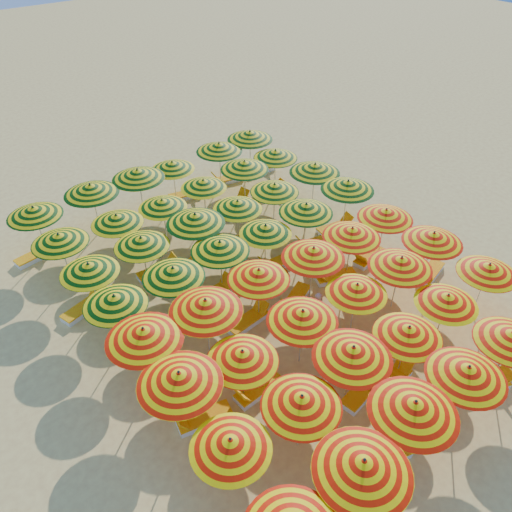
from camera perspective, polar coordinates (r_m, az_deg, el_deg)
name	(u,v)px	position (r m, az deg, el deg)	size (l,w,h in m)	color
ground	(264,293)	(20.12, 0.88, -4.29)	(120.00, 120.00, 0.00)	#E8C867
umbrella_1	(363,466)	(13.08, 12.15, -22.40)	(2.93, 2.93, 2.61)	silver
umbrella_2	(414,407)	(14.34, 17.64, -16.16)	(2.79, 2.79, 2.59)	silver
umbrella_3	(467,372)	(15.77, 23.01, -12.10)	(2.83, 2.83, 2.46)	silver
umbrella_4	(511,337)	(17.46, 27.17, -8.23)	(2.80, 2.80, 2.37)	silver
umbrella_6	(230,444)	(13.47, -2.93, -20.67)	(2.65, 2.65, 2.28)	silver
umbrella_7	(302,401)	(14.09, 5.24, -16.18)	(2.68, 2.68, 2.41)	silver
umbrella_8	(353,352)	(15.21, 11.02, -10.76)	(2.79, 2.79, 2.56)	silver
umbrella_9	(408,332)	(16.48, 17.01, -8.28)	(2.74, 2.74, 2.33)	silver
umbrella_10	(447,299)	(18.10, 21.01, -4.66)	(2.78, 2.78, 2.27)	silver
umbrella_11	(488,269)	(19.93, 25.03, -1.34)	(2.72, 2.72, 2.33)	silver
umbrella_12	(179,378)	(14.43, -8.75, -13.63)	(2.59, 2.59, 2.61)	silver
umbrella_13	(242,356)	(15.11, -1.56, -11.34)	(2.84, 2.84, 2.34)	silver
umbrella_14	(303,316)	(16.14, 5.35, -6.82)	(2.37, 2.37, 2.49)	silver
umbrella_15	(357,289)	(17.62, 11.45, -3.70)	(2.57, 2.57, 2.30)	silver
umbrella_16	(401,263)	(18.86, 16.23, -0.73)	(2.71, 2.71, 2.50)	silver
umbrella_17	(433,237)	(20.55, 19.59, 2.01)	(2.77, 2.77, 2.50)	silver
umbrella_18	(144,334)	(15.77, -12.70, -8.71)	(3.14, 3.14, 2.59)	silver
umbrella_19	(206,305)	(16.34, -5.78, -5.63)	(2.58, 2.58, 2.61)	silver
umbrella_20	(259,274)	(17.71, 0.32, -2.09)	(2.32, 2.32, 2.42)	silver
umbrella_21	(313,253)	(18.62, 6.58, 0.37)	(2.79, 2.79, 2.54)	silver
umbrella_22	(352,233)	(20.03, 10.92, 2.64)	(2.72, 2.72, 2.47)	silver
umbrella_23	(386,214)	(21.49, 14.61, 4.67)	(2.98, 2.98, 2.46)	silver
umbrella_24	(115,300)	(17.45, -15.84, -4.89)	(2.53, 2.53, 2.34)	silver
umbrella_25	(173,272)	(18.03, -9.44, -1.86)	(2.62, 2.62, 2.42)	silver
umbrella_26	(220,246)	(19.05, -4.14, 1.13)	(2.62, 2.62, 2.43)	silver
umbrella_27	(266,229)	(20.14, 1.10, 3.06)	(2.57, 2.57, 2.28)	silver
umbrella_28	(306,208)	(21.28, 5.75, 5.46)	(2.97, 2.97, 2.46)	silver
umbrella_29	(348,185)	(23.01, 10.45, 7.95)	(3.10, 3.10, 2.57)	silver
umbrella_30	(89,268)	(19.11, -18.56, -1.32)	(2.24, 2.24, 2.31)	silver
umbrella_31	(141,242)	(19.89, -12.97, 1.60)	(2.30, 2.30, 2.33)	silver
umbrella_32	(195,219)	(20.47, -6.95, 4.26)	(2.59, 2.59, 2.57)	silver
umbrella_33	(238,205)	(21.69, -2.12, 5.88)	(2.59, 2.59, 2.30)	silver
umbrella_34	(275,188)	(22.80, 2.14, 7.78)	(2.52, 2.52, 2.37)	silver
umbrella_35	(315,168)	(24.21, 6.75, 9.93)	(3.19, 3.19, 2.58)	silver
umbrella_36	(59,239)	(20.95, -21.57, 1.86)	(2.76, 2.76, 2.37)	silver
umbrella_37	(117,219)	(21.50, -15.63, 4.08)	(2.88, 2.88, 2.31)	silver
umbrella_38	(162,204)	(22.19, -10.66, 5.90)	(2.70, 2.70, 2.26)	silver
umbrella_39	(203,184)	(23.41, -6.02, 8.21)	(2.49, 2.49, 2.28)	silver
umbrella_40	(244,165)	(24.47, -1.32, 10.33)	(3.07, 3.07, 2.50)	silver
umbrella_41	(275,154)	(25.78, 2.24, 11.56)	(2.88, 2.88, 2.39)	silver
umbrella_42	(34,212)	(22.96, -24.04, 4.66)	(3.04, 3.04, 2.45)	silver
umbrella_43	(91,189)	(23.49, -18.36, 7.27)	(2.49, 2.49, 2.59)	silver
umbrella_44	(138,174)	(24.11, -13.36, 9.10)	(2.92, 2.92, 2.62)	silver
umbrella_45	(172,166)	(25.18, -9.53, 10.16)	(2.43, 2.43, 2.29)	silver
umbrella_46	(219,147)	(26.23, -4.24, 12.28)	(2.46, 2.46, 2.54)	silver
umbrella_47	(250,135)	(27.34, -0.69, 13.63)	(3.14, 3.14, 2.61)	silver
lounger_2	(381,459)	(15.81, 14.11, -21.54)	(1.82, 0.96, 0.69)	white
lounger_3	(484,385)	(18.44, 24.64, -13.21)	(1.82, 1.23, 0.69)	white
lounger_5	(363,391)	(17.05, 12.10, -14.86)	(1.80, 0.84, 0.69)	white
lounger_6	(392,382)	(17.51, 15.27, -13.69)	(1.79, 0.81, 0.69)	white
lounger_7	(203,418)	(16.19, -6.07, -17.96)	(1.82, 0.95, 0.69)	white
lounger_8	(257,389)	(16.74, 0.17, -15.00)	(1.76, 0.67, 0.69)	white
lounger_9	(430,273)	(22.09, 19.28, -1.84)	(1.82, 1.00, 0.69)	white
lounger_10	(248,320)	(18.81, -0.87, -7.35)	(1.78, 0.75, 0.69)	white
lounger_11	(296,298)	(19.73, 4.55, -4.86)	(1.82, 1.25, 0.69)	white
lounger_12	(335,277)	(20.92, 8.99, -2.35)	(1.82, 1.17, 0.69)	white
lounger_13	(369,257)	(22.24, 12.74, -0.13)	(1.80, 0.84, 0.69)	white
lounger_14	(168,322)	(19.02, -10.07, -7.47)	(1.80, 0.82, 0.69)	white
lounger_15	(215,293)	(19.96, -4.73, -4.27)	(1.79, 0.77, 0.69)	white
lounger_16	(277,263)	(21.39, 2.43, -0.81)	(1.78, 0.74, 0.69)	white
lounger_17	(314,244)	(22.63, 6.60, 1.41)	(1.82, 0.94, 0.69)	white
lounger_18	(335,228)	(23.81, 9.02, 3.21)	(1.81, 0.87, 0.69)	white
lounger_19	(84,308)	(20.38, -19.07, -5.63)	(1.83, 1.04, 0.69)	white
lounger_20	(159,271)	(21.34, -11.08, -1.70)	(1.78, 0.73, 0.69)	white
lounger_21	(190,267)	(21.34, -7.59, -1.26)	(1.82, 1.25, 0.69)	white
lounger_22	(225,242)	(22.62, -3.58, 1.59)	(1.82, 1.25, 0.69)	white
lounger_23	(235,203)	(25.35, -2.41, 6.03)	(1.81, 0.91, 0.69)	white
lounger_24	(270,192)	(26.27, 1.60, 7.28)	(1.80, 0.81, 0.69)	white
lounger_25	(36,255)	(23.82, -23.85, 0.07)	(1.81, 0.88, 0.69)	white
lounger_26	(186,195)	(26.30, -7.96, 6.94)	(1.82, 1.00, 0.69)	white
lounger_27	(227,179)	(27.52, -3.31, 8.74)	(1.81, 0.93, 0.69)	white
lounger_28	(261,169)	(28.48, 0.55, 9.87)	(1.77, 0.70, 0.69)	white
beachgoer_a	(317,308)	(18.56, 6.97, -5.94)	(0.54, 0.35, 1.47)	tan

